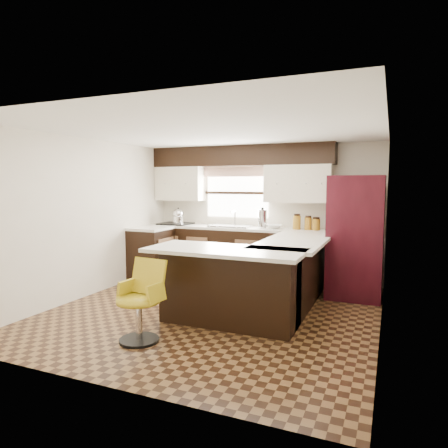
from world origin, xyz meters
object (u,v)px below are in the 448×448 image
at_px(refrigerator, 356,237).
at_px(bar_chair, 138,302).
at_px(peninsula_return, 230,287).
at_px(peninsula_long, 290,275).

relative_size(refrigerator, bar_chair, 2.07).
bearing_deg(peninsula_return, refrigerator, 54.21).
xyz_separation_m(peninsula_long, refrigerator, (0.79, 0.84, 0.47)).
height_order(peninsula_long, peninsula_return, same).
bearing_deg(peninsula_long, refrigerator, 47.01).
bearing_deg(bar_chair, peninsula_long, 63.29).
bearing_deg(refrigerator, peninsula_long, -132.99).
relative_size(peninsula_return, bar_chair, 1.86).
bearing_deg(refrigerator, bar_chair, -126.25).
height_order(peninsula_return, bar_chair, peninsula_return).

